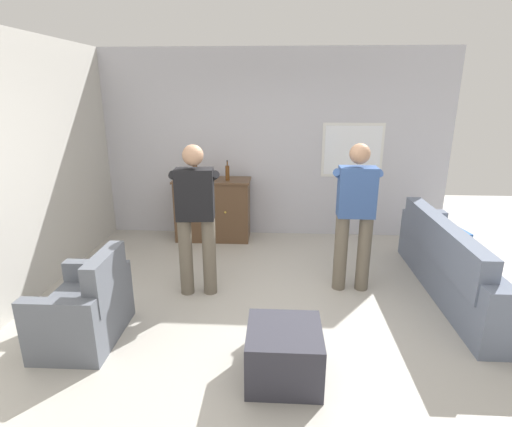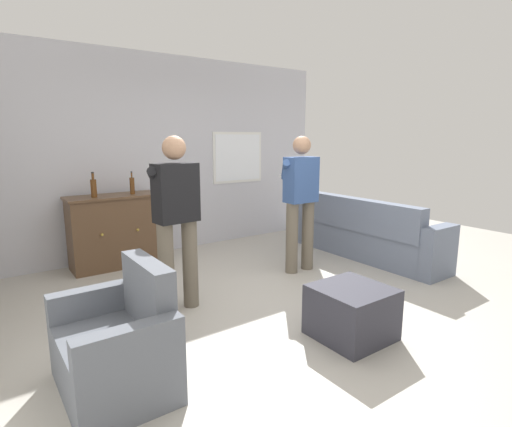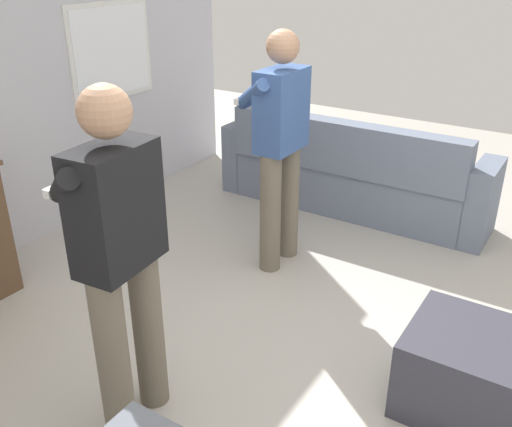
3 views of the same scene
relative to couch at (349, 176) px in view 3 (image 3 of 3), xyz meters
The scene contains 5 objects.
ground 2.16m from the couch, 160.26° to the right, with size 10.40×10.40×0.00m, color #B2ADA3.
couch is the anchor object (origin of this frame).
ottoman 2.40m from the couch, 141.85° to the right, with size 0.59×0.59×0.44m, color #33333D.
person_standing_left 2.90m from the couch, behind, with size 0.56×0.49×1.68m.
person_standing_right 1.26m from the couch, behind, with size 0.56×0.48×1.68m.
Camera 3 is at (-2.35, -1.08, 2.16)m, focal length 40.00 mm.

